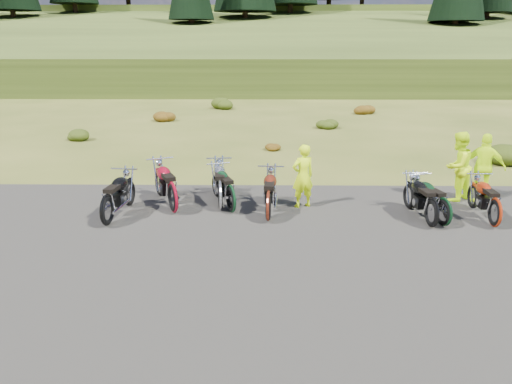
{
  "coord_description": "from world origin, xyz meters",
  "views": [
    {
      "loc": [
        -0.75,
        -10.77,
        4.32
      ],
      "look_at": [
        -0.9,
        0.68,
        0.82
      ],
      "focal_mm": 35.0,
      "sensor_mm": 36.0,
      "label": 1
    }
  ],
  "objects_px": {
    "motorcycle_3": "(221,210)",
    "motorcycle_7": "(441,227)",
    "motorcycle_0": "(109,226)",
    "person_middle": "(303,177)"
  },
  "relations": [
    {
      "from": "motorcycle_0",
      "to": "motorcycle_3",
      "type": "relative_size",
      "value": 0.99
    },
    {
      "from": "motorcycle_7",
      "to": "person_middle",
      "type": "xyz_separation_m",
      "value": [
        -3.27,
        1.39,
        0.85
      ]
    },
    {
      "from": "motorcycle_0",
      "to": "person_middle",
      "type": "height_order",
      "value": "person_middle"
    },
    {
      "from": "motorcycle_3",
      "to": "motorcycle_7",
      "type": "distance_m",
      "value": 5.56
    },
    {
      "from": "motorcycle_3",
      "to": "motorcycle_7",
      "type": "bearing_deg",
      "value": -107.59
    },
    {
      "from": "motorcycle_7",
      "to": "motorcycle_0",
      "type": "bearing_deg",
      "value": 75.26
    },
    {
      "from": "motorcycle_0",
      "to": "person_middle",
      "type": "xyz_separation_m",
      "value": [
        4.8,
        1.46,
        0.85
      ]
    },
    {
      "from": "motorcycle_0",
      "to": "motorcycle_7",
      "type": "distance_m",
      "value": 8.06
    },
    {
      "from": "person_middle",
      "to": "motorcycle_3",
      "type": "bearing_deg",
      "value": -16.31
    },
    {
      "from": "motorcycle_0",
      "to": "person_middle",
      "type": "relative_size",
      "value": 1.28
    }
  ]
}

